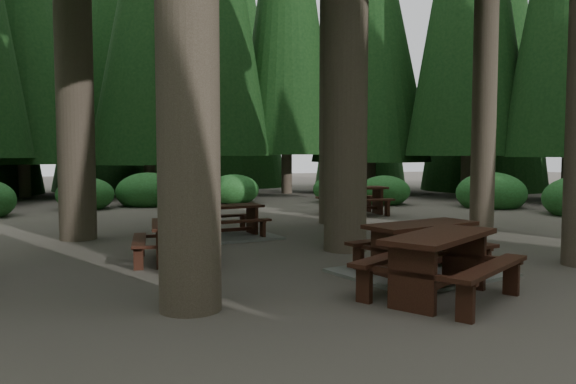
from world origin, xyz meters
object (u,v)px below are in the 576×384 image
object	(u,v)px
picnic_table_a	(421,256)
picnic_table_b	(170,236)
picnic_table_c	(225,227)
picnic_table_e	(440,256)
picnic_table_d	(354,196)

from	to	relation	value
picnic_table_a	picnic_table_b	world-z (taller)	picnic_table_a
picnic_table_a	picnic_table_c	xyz separation A→B (m)	(-2.05, 4.82, -0.04)
picnic_table_c	picnic_table_e	distance (m)	6.38
picnic_table_a	picnic_table_c	world-z (taller)	picnic_table_a
picnic_table_b	picnic_table_c	bearing A→B (deg)	-26.63
picnic_table_d	picnic_table_c	bearing A→B (deg)	-142.94
picnic_table_a	picnic_table_d	xyz separation A→B (m)	(2.83, 8.13, 0.29)
picnic_table_a	picnic_table_d	world-z (taller)	picnic_table_d
picnic_table_c	picnic_table_d	xyz separation A→B (m)	(4.88, 3.31, 0.33)
picnic_table_d	picnic_table_b	bearing A→B (deg)	-135.35
picnic_table_b	picnic_table_c	xyz separation A→B (m)	(1.56, 2.43, -0.21)
picnic_table_a	picnic_table_c	bearing A→B (deg)	99.67
picnic_table_b	picnic_table_c	world-z (taller)	picnic_table_c
picnic_table_b	picnic_table_e	bearing A→B (deg)	-135.42
picnic_table_d	picnic_table_e	bearing A→B (deg)	-106.89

